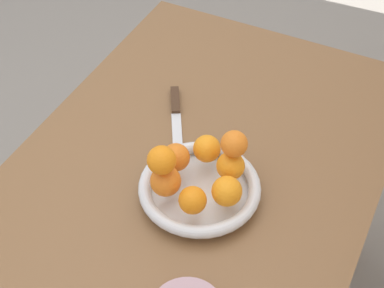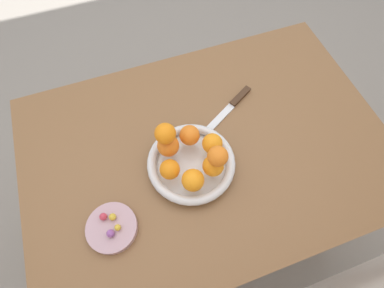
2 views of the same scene
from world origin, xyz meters
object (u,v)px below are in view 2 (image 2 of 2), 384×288
(orange_4, at_px, (170,169))
(candy_ball_3, at_px, (113,217))
(candy_ball_0, at_px, (103,217))
(orange_0, at_px, (213,166))
(orange_7, at_px, (218,156))
(orange_6, at_px, (165,134))
(dining_table, at_px, (206,159))
(orange_1, at_px, (211,144))
(candy_ball_1, at_px, (118,227))
(orange_5, at_px, (193,180))
(knife, at_px, (229,108))
(orange_2, at_px, (190,135))
(fruit_bowl, at_px, (191,163))
(candy_dish, at_px, (112,228))
(orange_3, at_px, (168,146))
(candy_ball_2, at_px, (110,234))

(orange_4, xyz_separation_m, candy_ball_3, (0.18, 0.06, -0.04))
(orange_4, relative_size, candy_ball_0, 2.81)
(orange_0, distance_m, orange_7, 0.06)
(orange_6, bearing_deg, dining_table, 173.96)
(orange_1, bearing_deg, candy_ball_1, 22.45)
(dining_table, height_order, orange_5, orange_5)
(orange_0, xyz_separation_m, candy_ball_1, (0.28, 0.06, -0.04))
(dining_table, xyz_separation_m, orange_1, (0.00, 0.03, 0.16))
(orange_0, xyz_separation_m, candy_ball_3, (0.29, 0.03, -0.04))
(knife, bearing_deg, candy_ball_3, 28.00)
(orange_4, height_order, orange_6, orange_6)
(candy_ball_3, bearing_deg, dining_table, -158.72)
(orange_2, xyz_separation_m, knife, (-0.16, -0.08, -0.06))
(dining_table, bearing_deg, candy_ball_1, 26.44)
(candy_ball_0, relative_size, candy_ball_3, 1.03)
(orange_0, height_order, orange_4, orange_0)
(orange_4, xyz_separation_m, knife, (-0.25, -0.16, -0.06))
(orange_6, bearing_deg, orange_2, -174.31)
(fruit_bowl, xyz_separation_m, candy_dish, (0.25, 0.10, -0.01))
(candy_ball_0, bearing_deg, fruit_bowl, -165.33)
(orange_1, bearing_deg, fruit_bowl, 14.17)
(candy_ball_1, bearing_deg, orange_0, -167.68)
(orange_0, bearing_deg, orange_3, -45.83)
(orange_5, distance_m, candy_ball_3, 0.23)
(orange_1, relative_size, candy_ball_0, 2.96)
(orange_4, xyz_separation_m, candy_ball_0, (0.20, 0.05, -0.04))
(orange_0, distance_m, orange_2, 0.11)
(fruit_bowl, xyz_separation_m, candy_ball_3, (0.24, 0.08, 0.01))
(orange_4, relative_size, candy_ball_1, 3.31)
(orange_4, bearing_deg, candy_ball_3, 19.10)
(orange_3, xyz_separation_m, candy_ball_0, (0.22, 0.12, -0.04))
(orange_2, bearing_deg, candy_ball_0, 25.01)
(fruit_bowl, height_order, candy_ball_1, fruit_bowl)
(fruit_bowl, bearing_deg, orange_2, -105.83)
(candy_dish, height_order, candy_ball_0, candy_ball_0)
(orange_4, bearing_deg, orange_7, 165.50)
(candy_ball_1, relative_size, candy_ball_2, 0.82)
(orange_1, bearing_deg, orange_3, -16.50)
(knife, bearing_deg, orange_1, 48.64)
(orange_3, height_order, orange_5, orange_3)
(candy_dish, relative_size, orange_6, 2.32)
(orange_3, bearing_deg, orange_4, 75.71)
(orange_0, distance_m, candy_ball_0, 0.31)
(fruit_bowl, height_order, orange_7, orange_7)
(orange_5, xyz_separation_m, candy_ball_0, (0.25, 0.00, -0.04))
(candy_dish, relative_size, orange_5, 2.19)
(orange_5, relative_size, candy_ball_1, 3.63)
(candy_ball_0, bearing_deg, candy_ball_1, 126.17)
(orange_3, relative_size, orange_5, 1.02)
(orange_4, bearing_deg, orange_2, -136.60)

